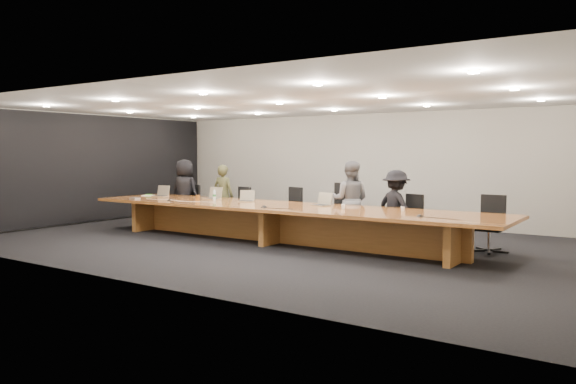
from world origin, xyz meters
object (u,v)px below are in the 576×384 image
chair_far_left (189,204)px  mic_right (420,216)px  laptop_c (246,196)px  mic_left (169,200)px  chair_mid_left (288,210)px  amber_mug (198,198)px  chair_mid_right (335,210)px  person_a (185,192)px  water_bottle (214,195)px  mic_center (264,206)px  paper_cup_far (403,209)px  person_c (350,200)px  laptop_a (160,191)px  laptop_d (321,199)px  paper_cup_near (343,207)px  chair_right (408,219)px  person_d (396,207)px  av_box (135,198)px  conference_table (280,217)px  chair_left (239,207)px  person_b (223,196)px  laptop_b (212,193)px  chair_far_right (489,224)px

chair_far_left → mic_right: 6.87m
laptop_c → mic_left: (-1.51, -0.80, -0.11)m
chair_mid_left → amber_mug: size_ratio=9.24×
chair_mid_left → chair_mid_right: (1.24, -0.10, 0.07)m
person_a → mic_left: (1.11, -1.62, -0.05)m
water_bottle → amber_mug: size_ratio=1.90×
mic_left → mic_center: bearing=0.0°
amber_mug → paper_cup_far: bearing=3.8°
chair_mid_left → amber_mug: (-1.59, -1.25, 0.28)m
person_c → laptop_c: (-2.04, -0.91, 0.06)m
laptop_a → laptop_d: same height
person_a → paper_cup_near: size_ratio=18.78×
mic_center → chair_right: bearing=39.1°
person_d → av_box: size_ratio=6.91×
chair_far_left → person_c: person_c is taller
laptop_d → av_box: 4.45m
chair_mid_left → av_box: bearing=-131.8°
conference_table → person_c: person_c is taller
paper_cup_near → mic_center: (-1.41, -0.58, -0.03)m
person_c → chair_right: bearing=165.5°
chair_left → paper_cup_near: 3.72m
person_b → laptop_b: (0.42, -0.89, 0.14)m
chair_far_left → chair_mid_right: 4.25m
chair_far_left → mic_right: chair_far_left is taller
laptop_c → chair_far_left: bearing=136.6°
paper_cup_far → mic_right: paper_cup_far is taller
chair_left → person_a: 1.64m
laptop_c → mic_center: bearing=-61.1°
chair_mid_right → laptop_c: (-1.70, -0.86, 0.28)m
laptop_a → paper_cup_near: bearing=-8.8°
person_c → laptop_c: size_ratio=5.07×
person_b → mic_center: size_ratio=11.17×
person_c → laptop_d: 0.88m
chair_mid_right → person_c: 0.41m
chair_mid_left → paper_cup_near: (2.02, -1.17, 0.27)m
laptop_a → laptop_b: 1.58m
person_d → laptop_a: bearing=31.7°
laptop_c → amber_mug: 1.17m
chair_right → person_c: 1.28m
conference_table → laptop_a: bearing=175.6°
chair_far_right → person_c: 2.86m
person_b → av_box: (-1.07, -1.83, 0.01)m
person_b → laptop_d: size_ratio=4.34×
laptop_b → chair_far_left: bearing=152.2°
chair_mid_right → person_b: bearing=-162.4°
laptop_b → laptop_d: (2.86, 0.01, -0.01)m
chair_far_left → laptop_c: chair_far_left is taller
av_box → laptop_c: bearing=23.0°
laptop_d → av_box: laptop_d is taller
laptop_c → laptop_d: laptop_d is taller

